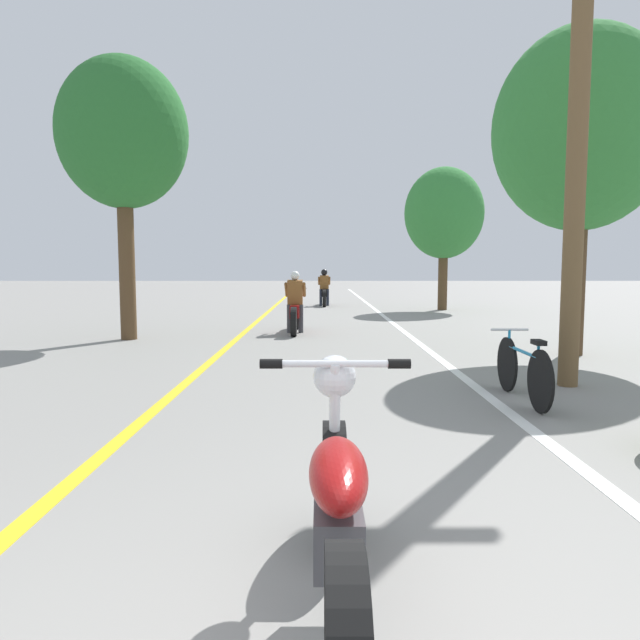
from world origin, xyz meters
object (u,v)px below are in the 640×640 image
Objects in this scene: utility_pole at (576,142)px; motorcycle_rider_far at (324,292)px; bicycle_parked at (522,370)px; roadside_tree_right_far at (443,214)px; roadside_tree_left at (122,135)px; roadside_tree_right_near at (581,131)px; motorcycle_foreground at (337,515)px; motorcycle_rider_lead at (294,310)px.

utility_pole is 2.85× the size of motorcycle_rider_far.
utility_pole reaches higher than bicycle_parked.
bicycle_parked is (-2.00, -13.51, -2.94)m from roadside_tree_right_far.
motorcycle_rider_far is at bearing 68.22° from roadside_tree_left.
motorcycle_foreground is (-4.21, -7.26, -3.25)m from roadside_tree_right_near.
motorcycle_rider_far is at bearing 89.74° from motorcycle_foreground.
motorcycle_foreground is at bearing -118.97° from bicycle_parked.
roadside_tree_right_near is 0.96× the size of roadside_tree_left.
roadside_tree_right_far is 11.53m from roadside_tree_left.
roadside_tree_right_far reaches higher than motorcycle_rider_lead.
utility_pole reaches higher than roadside_tree_right_far.
roadside_tree_right_far is 2.90× the size of bicycle_parked.
roadside_tree_right_near is 6.67m from motorcycle_rider_lead.
roadside_tree_right_near is 1.10× the size of roadside_tree_right_far.
roadside_tree_left is 3.35× the size of bicycle_parked.
motorcycle_rider_lead is (-3.67, 5.83, -2.47)m from utility_pole.
motorcycle_rider_far is at bearing 85.39° from motorcycle_rider_lead.
utility_pole is 8.47m from roadside_tree_left.
motorcycle_foreground is at bearing -66.78° from roadside_tree_left.
roadside_tree_right_far is 18.14m from motorcycle_foreground.
utility_pole is at bearing 57.40° from motorcycle_foreground.
motorcycle_rider_lead is at bearing -94.61° from motorcycle_rider_far.
roadside_tree_right_far is at bearing 81.56° from bicycle_parked.
motorcycle_foreground is (4.00, -9.33, -3.64)m from roadside_tree_left.
utility_pole reaches higher than roadside_tree_right_near.
utility_pole reaches higher than motorcycle_rider_far.
utility_pole is 2.86× the size of motorcycle_foreground.
roadside_tree_left reaches higher than motorcycle_rider_lead.
motorcycle_rider_far is (-2.94, 14.83, -2.45)m from utility_pole.
utility_pole reaches higher than motorcycle_foreground.
motorcycle_rider_lead is (-0.64, 10.57, 0.07)m from motorcycle_foreground.
motorcycle_rider_far is at bearing 101.22° from utility_pole.
motorcycle_foreground is at bearing -90.26° from motorcycle_rider_far.
roadside_tree_right_far is 5.38m from motorcycle_rider_far.
utility_pole is 1.03× the size of roadside_tree_left.
roadside_tree_right_near is 2.65× the size of motorcycle_foreground.
bicycle_parked is (2.08, -15.66, -0.18)m from motorcycle_rider_far.
motorcycle_rider_lead is (3.37, 1.23, -3.57)m from roadside_tree_left.
motorcycle_foreground is 4.47m from bicycle_parked.
roadside_tree_left is 2.68× the size of motorcycle_rider_lead.
roadside_tree_right_far is 2.40× the size of motorcycle_foreground.
roadside_tree_left reaches higher than bicycle_parked.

